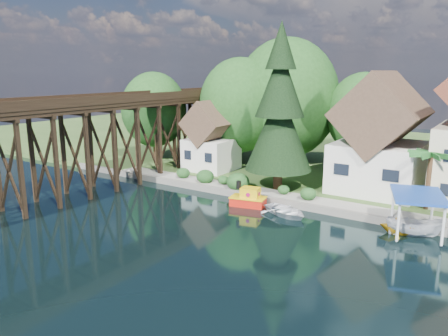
% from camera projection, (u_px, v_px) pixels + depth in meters
% --- Properties ---
extents(ground, '(140.00, 140.00, 0.00)m').
position_uv_depth(ground, '(219.00, 230.00, 32.13)').
color(ground, black).
rests_on(ground, ground).
extents(bank, '(140.00, 52.00, 0.50)m').
position_uv_depth(bank, '(360.00, 155.00, 59.63)').
color(bank, '#315020').
rests_on(bank, ground).
extents(seawall, '(60.00, 0.40, 0.62)m').
position_uv_depth(seawall, '(313.00, 208.00, 36.37)').
color(seawall, slate).
rests_on(seawall, ground).
extents(promenade, '(50.00, 2.60, 0.06)m').
position_uv_depth(promenade, '(342.00, 206.00, 36.29)').
color(promenade, gray).
rests_on(promenade, bank).
extents(trestle_bridge, '(4.12, 44.18, 9.30)m').
position_uv_depth(trestle_bridge, '(117.00, 133.00, 43.84)').
color(trestle_bridge, black).
rests_on(trestle_bridge, ground).
extents(house_left, '(7.64, 8.64, 11.02)m').
position_uv_depth(house_left, '(380.00, 141.00, 40.17)').
color(house_left, white).
rests_on(house_left, bank).
extents(shed, '(5.09, 5.40, 7.85)m').
position_uv_depth(shed, '(211.00, 140.00, 49.02)').
color(shed, white).
rests_on(shed, bank).
extents(bg_trees, '(49.90, 13.30, 10.57)m').
position_uv_depth(bg_trees, '(337.00, 110.00, 47.22)').
color(bg_trees, '#382314').
rests_on(bg_trees, bank).
extents(shrubs, '(15.76, 2.47, 1.70)m').
position_uv_depth(shrubs, '(234.00, 180.00, 41.86)').
color(shrubs, '#19451B').
rests_on(shrubs, bank).
extents(conifer, '(6.24, 6.24, 15.37)m').
position_uv_depth(conifer, '(280.00, 111.00, 40.05)').
color(conifer, '#382314').
rests_on(conifer, bank).
extents(palm_tree, '(4.45, 4.45, 5.01)m').
position_uv_depth(palm_tree, '(431.00, 156.00, 34.57)').
color(palm_tree, '#382314').
rests_on(palm_tree, bank).
extents(tugboat, '(3.30, 2.25, 2.20)m').
position_uv_depth(tugboat, '(249.00, 199.00, 37.81)').
color(tugboat, red).
rests_on(tugboat, ground).
extents(boat_white_a, '(4.99, 4.33, 0.87)m').
position_uv_depth(boat_white_a, '(286.00, 210.00, 35.47)').
color(boat_white_a, white).
rests_on(boat_white_a, ground).
extents(boat_canopy, '(4.67, 5.66, 3.14)m').
position_uv_depth(boat_canopy, '(416.00, 218.00, 30.70)').
color(boat_canopy, silver).
rests_on(boat_canopy, ground).
extents(boat_yellow, '(2.62, 2.30, 1.31)m').
position_uv_depth(boat_yellow, '(398.00, 225.00, 31.32)').
color(boat_yellow, yellow).
rests_on(boat_yellow, ground).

